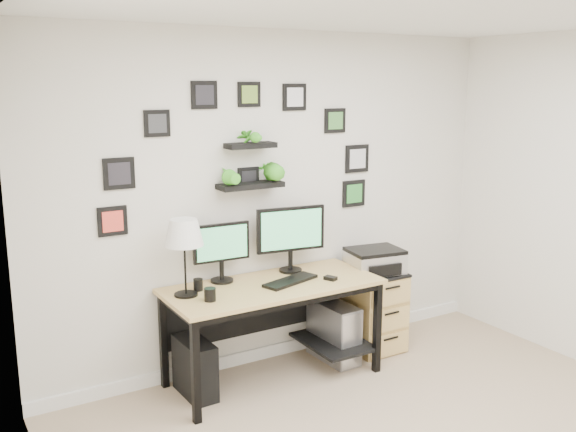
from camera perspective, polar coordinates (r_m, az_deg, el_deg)
room at (r=5.41m, az=-0.68°, el=-11.69°), size 4.00×4.00×4.00m
desk at (r=4.83m, az=-1.19°, el=-7.29°), size 1.60×0.70×0.75m
monitor_left at (r=4.75m, az=-5.93°, el=-2.85°), size 0.44×0.18×0.45m
monitor_right at (r=4.97m, az=0.25°, el=-1.58°), size 0.56×0.20×0.52m
keyboard at (r=4.78m, az=0.21°, el=-5.79°), size 0.48×0.27×0.02m
mouse at (r=4.85m, az=3.80°, el=-5.54°), size 0.09×0.11×0.03m
table_lamp at (r=4.44m, az=-9.23°, el=-1.63°), size 0.27×0.27×0.55m
mug at (r=4.41m, az=-6.95°, el=-6.95°), size 0.08×0.08×0.09m
pen_cup at (r=4.64m, az=-8.00°, el=-6.07°), size 0.07×0.07×0.09m
pc_tower_black at (r=4.75m, az=-8.28°, el=-13.21°), size 0.19×0.42×0.41m
pc_tower_grey at (r=5.26m, az=4.11°, el=-10.22°), size 0.23×0.49×0.47m
file_cabinet at (r=5.49m, az=7.41°, el=-8.23°), size 0.43×0.53×0.67m
printer at (r=5.33m, az=7.73°, el=-3.95°), size 0.47×0.40×0.20m
wall_decor at (r=4.81m, az=-3.15°, el=5.29°), size 2.29×0.18×1.04m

